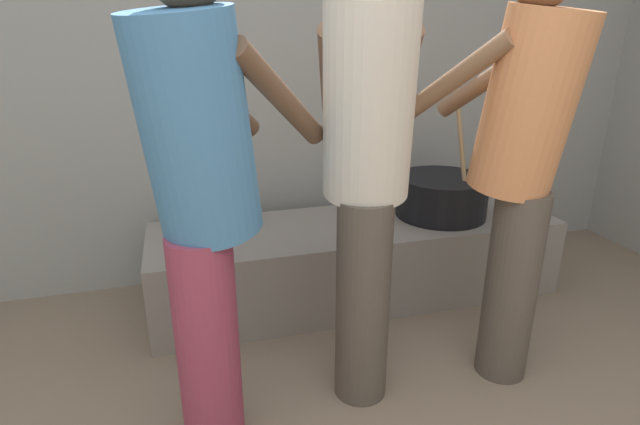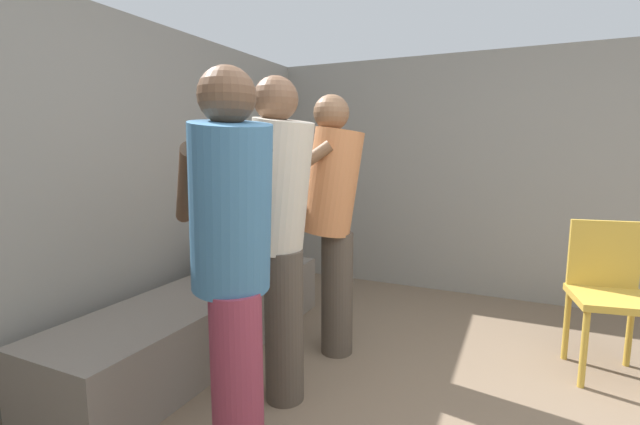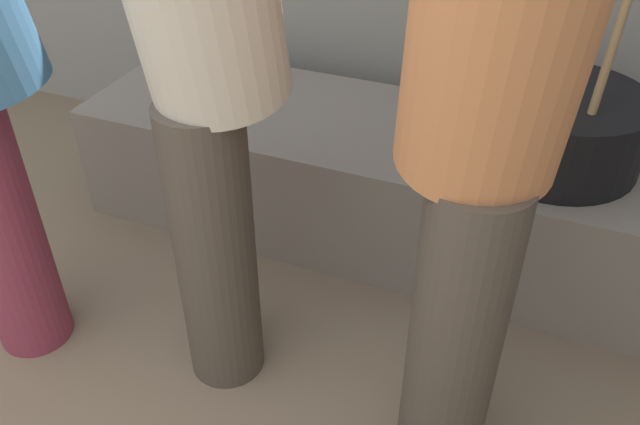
{
  "view_description": "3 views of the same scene",
  "coord_description": "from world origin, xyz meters",
  "views": [
    {
      "loc": [
        -0.08,
        -0.26,
        1.34
      ],
      "look_at": [
        0.43,
        1.52,
        0.66
      ],
      "focal_mm": 28.06,
      "sensor_mm": 36.0,
      "label": 1
    },
    {
      "loc": [
        -1.35,
        0.19,
        1.3
      ],
      "look_at": [
        1.0,
        1.27,
        0.92
      ],
      "focal_mm": 24.66,
      "sensor_mm": 36.0,
      "label": 2
    },
    {
      "loc": [
        1.22,
        0.2,
        1.43
      ],
      "look_at": [
        0.83,
        1.17,
        0.66
      ],
      "focal_mm": 36.97,
      "sensor_mm": 36.0,
      "label": 3
    }
  ],
  "objects": [
    {
      "name": "cooking_pot_main",
      "position": [
        1.23,
        1.99,
        0.52
      ],
      "size": [
        0.48,
        0.48,
        0.67
      ],
      "color": "black",
      "rests_on": "hearth_ledge"
    },
    {
      "name": "cook_in_orange_shirt",
      "position": [
        1.11,
        1.24,
        0.93
      ],
      "size": [
        0.57,
        0.74,
        1.62
      ],
      "color": "#4C4238",
      "rests_on": "ground_plane"
    },
    {
      "name": "hearth_ledge",
      "position": [
        0.76,
        1.99,
        0.2
      ],
      "size": [
        2.09,
        0.6,
        0.41
      ],
      "primitive_type": "cube",
      "color": "slate",
      "rests_on": "ground_plane"
    },
    {
      "name": "block_enclosure_rear",
      "position": [
        0.0,
        2.51,
        1.06
      ],
      "size": [
        5.76,
        0.2,
        2.11
      ],
      "primitive_type": "cube",
      "color": "gray",
      "rests_on": "ground_plane"
    },
    {
      "name": "cook_in_cream_shirt",
      "position": [
        0.53,
        1.29,
        0.95
      ],
      "size": [
        0.52,
        0.74,
        1.65
      ],
      "color": "#4C4238",
      "rests_on": "ground_plane"
    },
    {
      "name": "chair_yellow",
      "position": [
        1.55,
        -0.3,
        0.49
      ],
      "size": [
        0.46,
        0.46,
        0.88
      ],
      "color": "gold",
      "rests_on": "ground_plane"
    },
    {
      "name": "block_enclosure_right",
      "position": [
        2.78,
        0.0,
        1.06
      ],
      "size": [
        0.2,
        5.23,
        2.11
      ],
      "primitive_type": "cube",
      "color": "gray",
      "rests_on": "ground_plane"
    },
    {
      "name": "cook_in_blue_shirt",
      "position": [
        -0.03,
        1.16,
        0.91
      ],
      "size": [
        0.69,
        0.7,
        1.6
      ],
      "color": "#8C3347",
      "rests_on": "ground_plane"
    }
  ]
}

